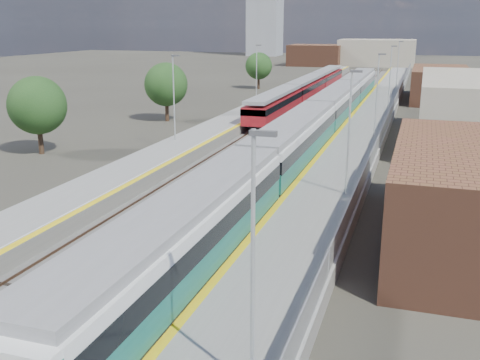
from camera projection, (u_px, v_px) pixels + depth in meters
The scene contains 11 objects.
ground at pixel (319, 127), 62.26m from camera, with size 320.00×320.00×0.00m, color #47443A.
ballast_bed at pixel (304, 122), 65.21m from camera, with size 10.50×155.00×0.06m, color #565451.
tracks at pixel (312, 120), 66.55m from camera, with size 8.96×160.00×0.17m.
platform_right at pixel (370, 121), 62.84m from camera, with size 4.70×155.00×8.52m.
platform_left at pixel (248, 115), 67.08m from camera, with size 4.30×155.00×8.52m.
buildings at pixel (312, 25), 145.98m from camera, with size 72.00×185.50×40.00m.
green_train at pixel (319, 119), 52.88m from camera, with size 3.10×86.12×3.41m.
red_train at pixel (306, 88), 81.62m from camera, with size 2.69×54.60×3.39m.
tree_a at pixel (37, 105), 48.35m from camera, with size 5.01×5.01×6.79m.
tree_b at pixel (166, 85), 64.97m from camera, with size 5.03×5.03×6.81m.
tree_c at pixel (259, 66), 97.98m from camera, with size 4.66×4.66×6.32m.
Camera 1 is at (10.53, -11.28, 11.05)m, focal length 42.00 mm.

